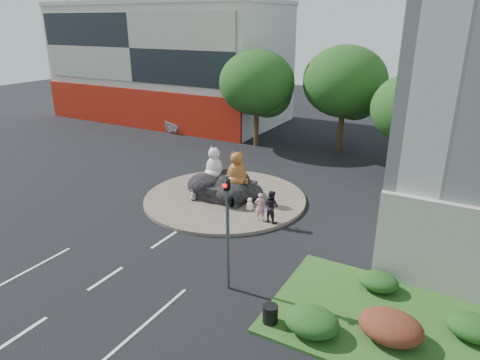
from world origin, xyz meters
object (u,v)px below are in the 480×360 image
object	(u,v)px
kitten_white	(250,204)
parked_car	(166,122)
pedestrian_dark	(271,206)
kitten_calico	(193,193)
cat_white	(214,163)
cat_tabby	(237,168)
pedestrian_pink	(260,207)
litter_bin	(270,314)

from	to	relation	value
kitten_white	parked_car	xyz separation A→B (m)	(-17.06, 13.79, 0.20)
parked_car	pedestrian_dark	bearing A→B (deg)	-117.87
kitten_calico	kitten_white	distance (m)	3.75
cat_white	kitten_white	xyz separation A→B (m)	(3.28, -1.40, -1.56)
cat_tabby	pedestrian_dark	xyz separation A→B (m)	(3.14, -1.77, -1.11)
cat_white	cat_tabby	bearing A→B (deg)	-3.52
kitten_white	cat_white	bearing A→B (deg)	115.05
pedestrian_dark	pedestrian_pink	bearing A→B (deg)	25.68
cat_tabby	parked_car	world-z (taller)	cat_tabby
pedestrian_pink	litter_bin	world-z (taller)	pedestrian_pink
cat_white	pedestrian_pink	xyz separation A→B (m)	(4.38, -2.28, -1.16)
kitten_white	pedestrian_pink	xyz separation A→B (m)	(1.11, -0.88, 0.40)
pedestrian_pink	parked_car	bearing A→B (deg)	-68.46
kitten_white	pedestrian_dark	world-z (taller)	pedestrian_dark
kitten_calico	pedestrian_pink	distance (m)	4.89
cat_tabby	pedestrian_dark	size ratio (longest dim) A/B	1.23
cat_tabby	kitten_calico	bearing A→B (deg)	-177.39
litter_bin	kitten_calico	bearing A→B (deg)	138.66
cat_white	parked_car	world-z (taller)	cat_white
cat_tabby	pedestrian_dark	bearing A→B (deg)	-56.90
kitten_calico	litter_bin	bearing A→B (deg)	-0.19
pedestrian_dark	cat_white	bearing A→B (deg)	-8.85
kitten_calico	pedestrian_pink	xyz separation A→B (m)	(4.84, -0.56, 0.38)
kitten_calico	parked_car	world-z (taller)	parked_car
pedestrian_dark	kitten_white	bearing A→B (deg)	-9.37
cat_tabby	pedestrian_pink	size ratio (longest dim) A/B	1.39
kitten_white	litter_bin	world-z (taller)	kitten_white
cat_tabby	kitten_white	distance (m)	2.38
pedestrian_pink	parked_car	size ratio (longest dim) A/B	0.33
pedestrian_dark	litter_bin	world-z (taller)	pedestrian_dark
pedestrian_pink	pedestrian_dark	size ratio (longest dim) A/B	0.88
cat_white	cat_tabby	size ratio (longest dim) A/B	0.95
kitten_calico	pedestrian_dark	xyz separation A→B (m)	(5.45, -0.44, 0.49)
cat_tabby	litter_bin	size ratio (longest dim) A/B	3.27
kitten_calico	kitten_white	size ratio (longest dim) A/B	1.05
pedestrian_dark	parked_car	distance (m)	23.75
pedestrian_dark	parked_car	size ratio (longest dim) A/B	0.37
kitten_white	pedestrian_pink	size ratio (longest dim) A/B	0.50
cat_tabby	kitten_white	xyz separation A→B (m)	(1.43, -1.01, -1.62)
cat_tabby	pedestrian_pink	world-z (taller)	cat_tabby
kitten_white	kitten_calico	bearing A→B (deg)	143.06
parked_car	cat_white	bearing A→B (deg)	-122.05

